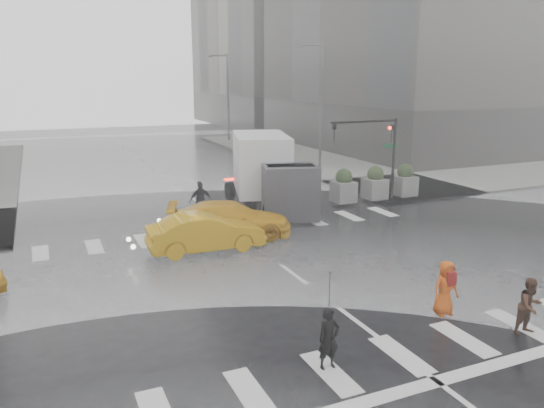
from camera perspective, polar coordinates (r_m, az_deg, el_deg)
name	(u,v)px	position (r m, az deg, el deg)	size (l,w,h in m)	color
ground	(293,274)	(18.55, 2.33, -7.54)	(120.00, 120.00, 0.00)	black
sidewalk_ne	(418,163)	(43.28, 15.41, 4.26)	(35.00, 35.00, 0.15)	slate
building_ne_far	(304,8)	(80.95, 3.42, 20.30)	(26.05, 26.05, 36.00)	gray
road_markings	(293,274)	(18.55, 2.33, -7.53)	(18.00, 48.00, 0.01)	silver
traffic_signal_pole	(379,143)	(29.05, 11.45, 6.43)	(4.45, 0.42, 4.50)	black
street_lamp_near	(320,102)	(38.35, 5.14, 10.89)	(2.15, 0.22, 9.00)	#59595B
street_lamp_far	(227,94)	(56.67, -4.90, 11.72)	(2.15, 0.22, 9.00)	#59595B
planter_west	(344,187)	(28.47, 7.71, 1.88)	(1.10, 1.10, 1.80)	slate
planter_mid	(375,184)	(29.55, 11.02, 2.18)	(1.10, 1.10, 1.80)	slate
planter_east	(405,181)	(30.73, 14.09, 2.45)	(1.10, 1.10, 1.80)	slate
pedestrian_black	(330,302)	(12.35, 6.23, -10.42)	(0.98, 1.00, 2.43)	black
pedestrian_brown	(530,306)	(15.77, 26.02, -9.85)	(0.75, 0.59, 1.55)	#3F2416
pedestrian_orange	(446,288)	(16.05, 18.17, -8.55)	(0.82, 0.56, 1.61)	#DA510F
pedestrian_far_a	(201,201)	(25.41, -7.67, 0.37)	(1.10, 0.67, 1.88)	black
pedestrian_far_b	(274,194)	(26.69, 0.21, 1.07)	(1.18, 0.65, 1.83)	black
taxi_mid	(206,232)	(20.88, -7.14, -3.05)	(1.58, 4.54, 1.49)	#F3AD0C
taxi_rear	(230,219)	(22.64, -4.52, -1.67)	(2.11, 4.58, 1.51)	#F3AD0C
box_truck	(268,170)	(27.19, -0.39, 3.64)	(2.65, 7.06, 3.75)	white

